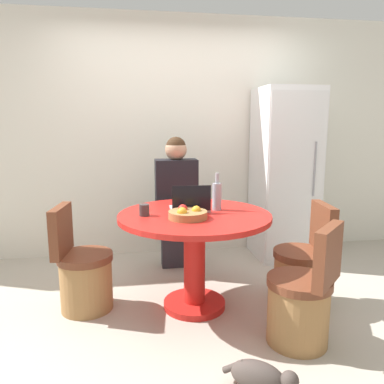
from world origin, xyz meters
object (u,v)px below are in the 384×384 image
object	(u,v)px
refrigerator	(284,174)
chair_near_right_corner	(301,304)
fruit_bowl	(188,214)
cat	(260,376)
chair_right_side	(302,272)
dining_table	(194,239)
person_seated	(176,198)
bottle	(217,196)
chair_left_side	(83,275)
laptop	(190,206)

from	to	relation	value
refrigerator	chair_near_right_corner	size ratio (longest dim) A/B	2.19
fruit_bowl	cat	xyz separation A→B (m)	(0.28, -0.87, -0.72)
refrigerator	cat	size ratio (longest dim) A/B	4.89
chair_right_side	chair_near_right_corner	bearing A→B (deg)	-19.20
chair_right_side	cat	world-z (taller)	chair_right_side
dining_table	person_seated	world-z (taller)	person_seated
bottle	cat	distance (m)	1.36
chair_right_side	cat	distance (m)	1.15
bottle	fruit_bowl	bearing A→B (deg)	-138.80
dining_table	bottle	distance (m)	0.39
refrigerator	fruit_bowl	xyz separation A→B (m)	(-1.23, -1.19, -0.11)
chair_left_side	laptop	bearing A→B (deg)	-84.00
chair_right_side	bottle	bearing A→B (deg)	-99.54
cat	laptop	bearing A→B (deg)	135.27
refrigerator	chair_near_right_corner	distance (m)	1.85
chair_near_right_corner	chair_right_side	bearing A→B (deg)	-160.80
refrigerator	chair_right_side	distance (m)	1.34
laptop	cat	xyz separation A→B (m)	(0.22, -1.10, -0.73)
dining_table	refrigerator	bearing A→B (deg)	41.95
fruit_bowl	bottle	xyz separation A→B (m)	(0.27, 0.24, 0.08)
chair_right_side	cat	bearing A→B (deg)	-29.52
cat	chair_left_side	bearing A→B (deg)	167.64
laptop	fruit_bowl	world-z (taller)	laptop
refrigerator	person_seated	size ratio (longest dim) A/B	1.37
refrigerator	dining_table	distance (m)	1.60
refrigerator	cat	world-z (taller)	refrigerator
dining_table	fruit_bowl	size ratio (longest dim) A/B	4.14
chair_left_side	cat	world-z (taller)	chair_left_side
dining_table	chair_right_side	distance (m)	0.92
dining_table	laptop	size ratio (longest dim) A/B	3.92
laptop	bottle	bearing A→B (deg)	-179.45
fruit_bowl	chair_right_side	bearing A→B (deg)	3.06
person_seated	fruit_bowl	distance (m)	0.96
chair_left_side	fruit_bowl	xyz separation A→B (m)	(0.79, -0.25, 0.52)
chair_right_side	person_seated	size ratio (longest dim) A/B	0.63
refrigerator	laptop	xyz separation A→B (m)	(-1.18, -0.95, -0.10)
chair_near_right_corner	chair_left_side	distance (m)	1.65
chair_near_right_corner	laptop	distance (m)	1.09
person_seated	cat	world-z (taller)	person_seated
refrigerator	chair_left_side	distance (m)	2.32
chair_near_right_corner	bottle	bearing A→B (deg)	-104.63
laptop	cat	size ratio (longest dim) A/B	0.81
chair_right_side	person_seated	world-z (taller)	person_seated
person_seated	bottle	xyz separation A→B (m)	(0.25, -0.72, 0.16)
dining_table	chair_left_side	size ratio (longest dim) A/B	1.41
dining_table	bottle	world-z (taller)	bottle
chair_left_side	cat	xyz separation A→B (m)	(1.07, -1.12, -0.19)
chair_right_side	refrigerator	bearing A→B (deg)	171.60
refrigerator	cat	xyz separation A→B (m)	(-0.96, -2.06, -0.82)
dining_table	cat	xyz separation A→B (m)	(0.20, -1.01, -0.48)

